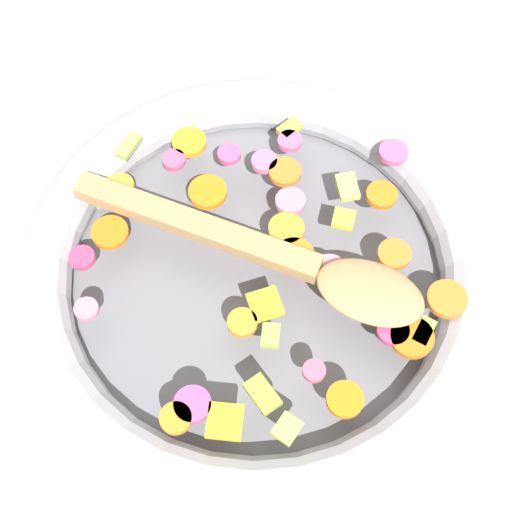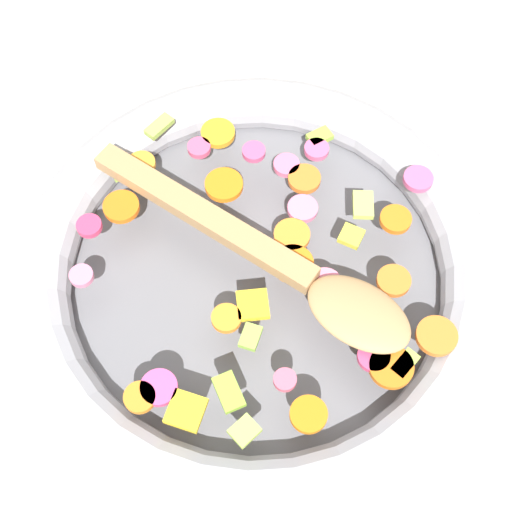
% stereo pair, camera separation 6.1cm
% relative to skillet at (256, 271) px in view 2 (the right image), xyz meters
% --- Properties ---
extents(ground_plane, '(4.00, 4.00, 0.00)m').
position_rel_skillet_xyz_m(ground_plane, '(0.00, 0.00, -0.02)').
color(ground_plane, beige).
extents(skillet, '(0.43, 0.43, 0.05)m').
position_rel_skillet_xyz_m(skillet, '(0.00, 0.00, 0.00)').
color(skillet, slate).
rests_on(skillet, ground_plane).
extents(chopped_vegetables, '(0.35, 0.33, 0.01)m').
position_rel_skillet_xyz_m(chopped_vegetables, '(-0.01, -0.01, 0.03)').
color(chopped_vegetables, orange).
rests_on(chopped_vegetables, skillet).
extents(wooden_spoon, '(0.31, 0.06, 0.01)m').
position_rel_skillet_xyz_m(wooden_spoon, '(-0.02, -0.00, 0.04)').
color(wooden_spoon, '#A87F51').
rests_on(wooden_spoon, chopped_vegetables).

